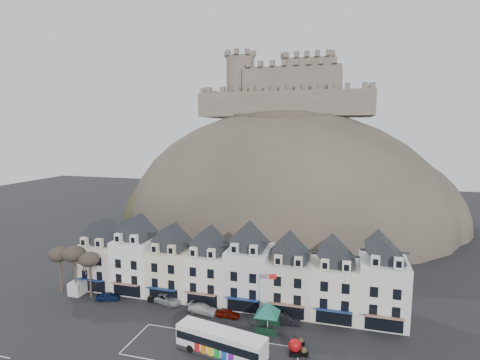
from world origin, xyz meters
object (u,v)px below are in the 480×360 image
at_px(car_silver, 167,298).
at_px(bus_shelter, 267,309).
at_px(car_charcoal, 284,318).
at_px(white_van, 82,285).
at_px(car_maroon, 228,313).
at_px(car_white, 203,309).
at_px(flagpole, 269,297).
at_px(bus, 221,342).
at_px(car_black, 160,298).
at_px(red_buoy, 295,347).
at_px(car_navy, 108,296).

bearing_deg(car_silver, bus_shelter, -88.77).
bearing_deg(car_charcoal, white_van, 86.34).
xyz_separation_m(car_silver, car_maroon, (11.09, -1.87, -0.13)).
height_order(car_white, car_charcoal, car_charcoal).
xyz_separation_m(flagpole, car_white, (-10.77, 2.01, -4.16)).
distance_m(bus, car_white, 11.56).
bearing_deg(car_white, car_maroon, -88.08).
distance_m(bus_shelter, car_black, 19.40).
xyz_separation_m(red_buoy, flagpole, (-4.40, 4.90, 3.80)).
relative_size(white_van, car_silver, 0.94).
bearing_deg(car_black, flagpole, -111.38).
relative_size(bus_shelter, white_van, 1.33).
bearing_deg(car_navy, car_black, -97.04).
xyz_separation_m(car_navy, car_maroon, (20.93, -0.07, -0.04)).
height_order(car_black, car_silver, car_silver).
distance_m(white_van, car_white, 23.27).
xyz_separation_m(bus_shelter, red_buoy, (4.48, -4.58, -2.24)).
bearing_deg(car_charcoal, flagpole, 139.68).
height_order(white_van, car_navy, white_van).
bearing_deg(car_black, car_white, -111.67).
relative_size(bus, car_black, 3.04).
bearing_deg(red_buoy, flagpole, 131.90).
xyz_separation_m(bus, car_silver, (-13.18, 11.25, -1.10)).
bearing_deg(bus_shelter, car_white, 167.31).
bearing_deg(car_maroon, bus_shelter, -107.01).
distance_m(bus_shelter, flagpole, 1.59).
bearing_deg(bus_shelter, flagpole, 76.25).
bearing_deg(car_charcoal, car_silver, 84.74).
bearing_deg(white_van, flagpole, -5.14).
distance_m(car_white, car_charcoal, 12.69).
height_order(car_black, car_maroon, car_black).
distance_m(red_buoy, car_charcoal, 7.71).
relative_size(car_navy, car_maroon, 1.06).
relative_size(car_black, car_maroon, 1.10).
xyz_separation_m(white_van, car_silver, (16.29, 0.00, -0.39)).
bearing_deg(car_silver, car_black, 103.80).
height_order(white_van, car_white, white_van).
xyz_separation_m(bus, flagpole, (4.51, 7.64, 2.99)).
relative_size(bus, white_van, 2.44).
distance_m(bus, white_van, 31.55).
relative_size(bus_shelter, car_silver, 1.25).
height_order(bus, white_van, bus).
xyz_separation_m(red_buoy, car_silver, (-22.09, 8.51, -0.29)).
distance_m(bus_shelter, car_navy, 27.66).
bearing_deg(car_white, car_navy, 96.47).
bearing_deg(red_buoy, bus, -162.93).
height_order(red_buoy, white_van, white_van).
distance_m(white_van, car_maroon, 27.45).
height_order(bus_shelter, white_van, bus_shelter).
height_order(white_van, car_maroon, white_van).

